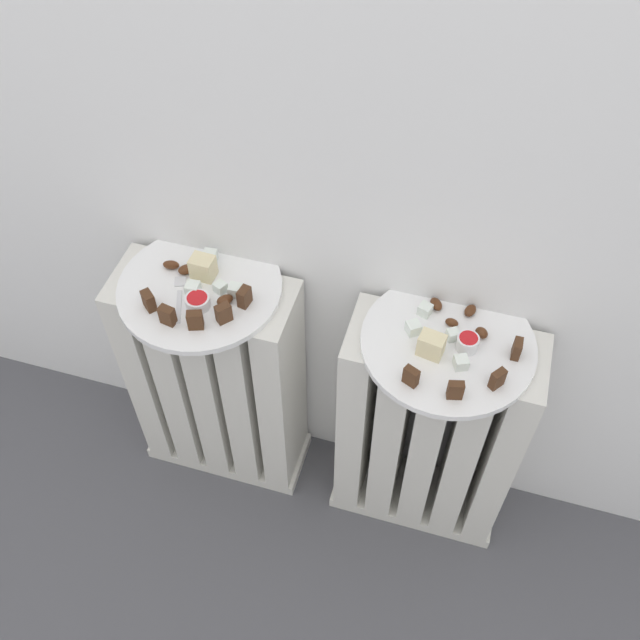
{
  "coord_description": "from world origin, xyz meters",
  "views": [
    {
      "loc": [
        0.22,
        -0.48,
        1.52
      ],
      "look_at": [
        0.0,
        0.28,
        0.56
      ],
      "focal_mm": 40.67,
      "sensor_mm": 36.0,
      "label": 1
    }
  ],
  "objects_px": {
    "plate_left": "(200,288)",
    "jam_bowl_left": "(198,301)",
    "plate_right": "(448,344)",
    "jam_bowl_right": "(468,342)",
    "radiator_right": "(428,434)",
    "fork": "(179,296)",
    "radiator_left": "(218,382)"
  },
  "relations": [
    {
      "from": "plate_left",
      "to": "jam_bowl_left",
      "type": "bearing_deg",
      "value": -69.57
    },
    {
      "from": "plate_right",
      "to": "jam_bowl_right",
      "type": "bearing_deg",
      "value": -8.36
    },
    {
      "from": "plate_left",
      "to": "jam_bowl_right",
      "type": "distance_m",
      "value": 0.47
    },
    {
      "from": "radiator_right",
      "to": "jam_bowl_right",
      "type": "bearing_deg",
      "value": -8.36
    },
    {
      "from": "fork",
      "to": "jam_bowl_right",
      "type": "bearing_deg",
      "value": 3.33
    },
    {
      "from": "plate_left",
      "to": "jam_bowl_left",
      "type": "distance_m",
      "value": 0.05
    },
    {
      "from": "plate_right",
      "to": "jam_bowl_right",
      "type": "height_order",
      "value": "jam_bowl_right"
    },
    {
      "from": "jam_bowl_left",
      "to": "fork",
      "type": "height_order",
      "value": "jam_bowl_left"
    },
    {
      "from": "radiator_left",
      "to": "fork",
      "type": "distance_m",
      "value": 0.3
    },
    {
      "from": "jam_bowl_right",
      "to": "plate_left",
      "type": "bearing_deg",
      "value": 179.47
    },
    {
      "from": "radiator_left",
      "to": "plate_left",
      "type": "relative_size",
      "value": 1.94
    },
    {
      "from": "radiator_left",
      "to": "radiator_right",
      "type": "height_order",
      "value": "same"
    },
    {
      "from": "radiator_left",
      "to": "fork",
      "type": "height_order",
      "value": "fork"
    },
    {
      "from": "radiator_right",
      "to": "jam_bowl_right",
      "type": "distance_m",
      "value": 0.32
    },
    {
      "from": "radiator_left",
      "to": "plate_left",
      "type": "distance_m",
      "value": 0.29
    },
    {
      "from": "radiator_right",
      "to": "jam_bowl_right",
      "type": "xyz_separation_m",
      "value": [
        0.03,
        -0.0,
        0.31
      ]
    },
    {
      "from": "radiator_right",
      "to": "jam_bowl_left",
      "type": "distance_m",
      "value": 0.53
    },
    {
      "from": "plate_left",
      "to": "jam_bowl_right",
      "type": "bearing_deg",
      "value": -0.53
    },
    {
      "from": "radiator_left",
      "to": "jam_bowl_left",
      "type": "bearing_deg",
      "value": -69.57
    },
    {
      "from": "jam_bowl_left",
      "to": "fork",
      "type": "distance_m",
      "value": 0.04
    },
    {
      "from": "jam_bowl_right",
      "to": "radiator_right",
      "type": "bearing_deg",
      "value": 171.64
    },
    {
      "from": "radiator_right",
      "to": "plate_right",
      "type": "height_order",
      "value": "plate_right"
    },
    {
      "from": "jam_bowl_right",
      "to": "fork",
      "type": "relative_size",
      "value": 0.35
    },
    {
      "from": "radiator_left",
      "to": "fork",
      "type": "bearing_deg",
      "value": -125.22
    },
    {
      "from": "plate_left",
      "to": "jam_bowl_right",
      "type": "height_order",
      "value": "jam_bowl_right"
    },
    {
      "from": "radiator_right",
      "to": "jam_bowl_left",
      "type": "relative_size",
      "value": 13.26
    },
    {
      "from": "radiator_left",
      "to": "radiator_right",
      "type": "relative_size",
      "value": 1.0
    },
    {
      "from": "plate_left",
      "to": "jam_bowl_left",
      "type": "height_order",
      "value": "jam_bowl_left"
    },
    {
      "from": "plate_right",
      "to": "jam_bowl_left",
      "type": "distance_m",
      "value": 0.43
    },
    {
      "from": "jam_bowl_left",
      "to": "fork",
      "type": "xyz_separation_m",
      "value": [
        -0.04,
        0.01,
        -0.01
      ]
    },
    {
      "from": "radiator_left",
      "to": "plate_right",
      "type": "distance_m",
      "value": 0.53
    },
    {
      "from": "radiator_left",
      "to": "jam_bowl_right",
      "type": "relative_size",
      "value": 15.4
    }
  ]
}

